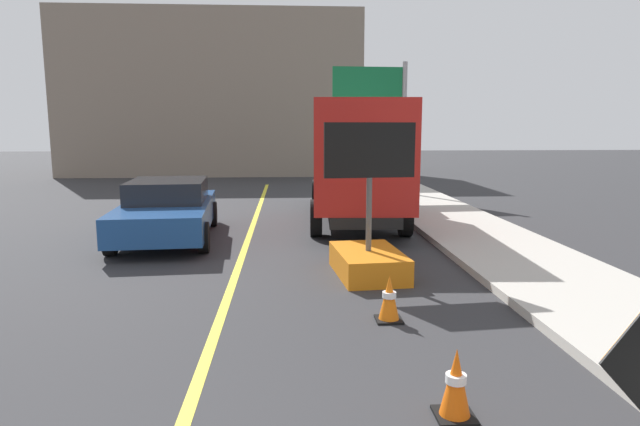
# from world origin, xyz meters

# --- Properties ---
(sidewalk_curb) EXTENTS (2.59, 48.00, 0.14)m
(sidewalk_curb) POSITION_xyz_m (5.50, 6.00, 0.07)
(sidewalk_curb) COLOR #B2ADA3
(sidewalk_curb) RESTS_ON ground
(lane_center_stripe) EXTENTS (0.14, 36.00, 0.01)m
(lane_center_stripe) POSITION_xyz_m (0.00, 6.00, 0.00)
(lane_center_stripe) COLOR yellow
(lane_center_stripe) RESTS_ON ground
(arrow_board_trailer) EXTENTS (1.60, 1.90, 2.70)m
(arrow_board_trailer) POSITION_xyz_m (2.37, 8.39, 0.48)
(arrow_board_trailer) COLOR orange
(arrow_board_trailer) RESTS_ON ground
(box_truck) EXTENTS (2.74, 7.75, 3.23)m
(box_truck) POSITION_xyz_m (2.81, 13.94, 1.77)
(box_truck) COLOR black
(box_truck) RESTS_ON ground
(pickup_car) EXTENTS (2.39, 4.90, 1.38)m
(pickup_car) POSITION_xyz_m (-1.89, 11.88, 0.70)
(pickup_car) COLOR navy
(pickup_car) RESTS_ON ground
(highway_guide_sign) EXTENTS (2.79, 0.27, 5.00)m
(highway_guide_sign) POSITION_xyz_m (4.52, 19.31, 3.42)
(highway_guide_sign) COLOR gray
(highway_guide_sign) RESTS_ON ground
(far_building_block) EXTENTS (16.11, 6.21, 8.68)m
(far_building_block) POSITION_xyz_m (-3.11, 30.81, 4.34)
(far_building_block) COLOR gray
(far_building_block) RESTS_ON ground
(traffic_cone_near_sign) EXTENTS (0.36, 0.36, 0.66)m
(traffic_cone_near_sign) POSITION_xyz_m (2.45, 3.57, 0.32)
(traffic_cone_near_sign) COLOR black
(traffic_cone_near_sign) RESTS_ON ground
(traffic_cone_mid_lane) EXTENTS (0.36, 0.36, 0.64)m
(traffic_cone_mid_lane) POSITION_xyz_m (2.32, 6.08, 0.31)
(traffic_cone_mid_lane) COLOR black
(traffic_cone_mid_lane) RESTS_ON ground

